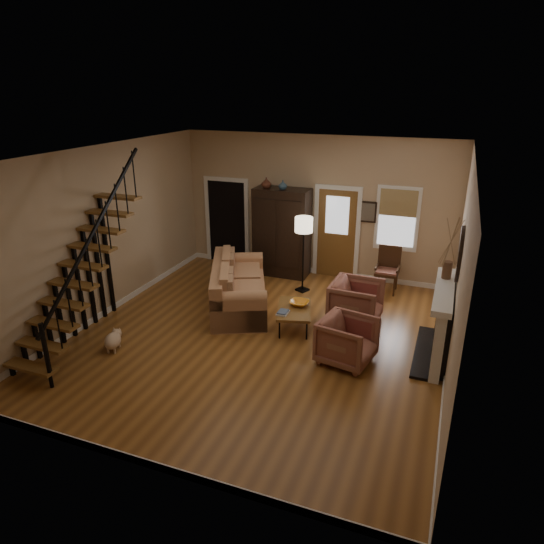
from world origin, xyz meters
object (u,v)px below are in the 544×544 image
(armchair_left, at_px, (347,341))
(side_chair, at_px, (387,270))
(armchair_right, at_px, (356,303))
(floor_lamp, at_px, (303,255))
(coffee_table, at_px, (294,318))
(sofa, at_px, (239,286))
(armoire, at_px, (282,232))

(armchair_left, height_order, side_chair, side_chair)
(armchair_right, xyz_separation_m, floor_lamp, (-1.43, 1.13, 0.42))
(coffee_table, height_order, floor_lamp, floor_lamp)
(sofa, xyz_separation_m, side_chair, (2.74, 1.86, 0.05))
(armchair_left, bearing_deg, armchair_right, 17.08)
(coffee_table, relative_size, side_chair, 1.04)
(armchair_left, bearing_deg, sofa, 73.33)
(armoire, relative_size, side_chair, 2.06)
(coffee_table, distance_m, armchair_left, 1.49)
(coffee_table, distance_m, floor_lamp, 1.89)
(armoire, bearing_deg, coffee_table, -65.30)
(sofa, bearing_deg, floor_lamp, 27.54)
(floor_lamp, bearing_deg, coffee_table, -77.57)
(armoire, distance_m, armchair_right, 3.02)
(armoire, xyz_separation_m, side_chair, (2.55, -0.20, -0.54))
(sofa, relative_size, armchair_right, 2.60)
(armoire, relative_size, floor_lamp, 1.24)
(sofa, bearing_deg, armchair_left, -51.73)
(armchair_left, relative_size, side_chair, 0.84)
(sofa, relative_size, side_chair, 2.40)
(armchair_right, bearing_deg, coffee_table, 122.48)
(side_chair, bearing_deg, coffee_table, -120.25)
(armchair_right, height_order, side_chair, side_chair)
(armchair_left, height_order, floor_lamp, floor_lamp)
(sofa, xyz_separation_m, armchair_left, (2.57, -1.35, -0.07))
(armoire, height_order, armchair_right, armoire)
(coffee_table, relative_size, armchair_right, 1.12)
(armchair_left, distance_m, side_chair, 3.21)
(coffee_table, distance_m, side_chair, 2.75)
(armoire, distance_m, coffee_table, 2.94)
(sofa, height_order, armchair_right, sofa)
(sofa, xyz_separation_m, armchair_right, (2.42, 0.11, -0.03))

